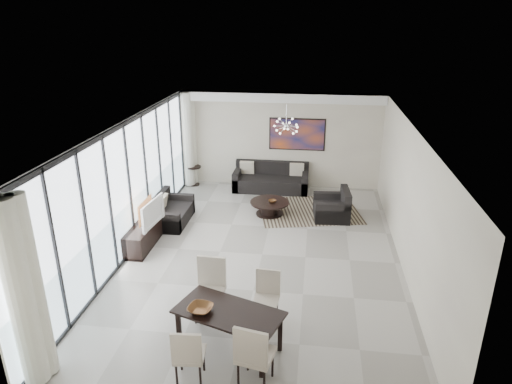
% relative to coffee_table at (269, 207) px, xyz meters
% --- Properties ---
extents(room_shell, '(6.00, 9.00, 2.90)m').
position_rel_coffee_table_xyz_m(room_shell, '(0.54, -2.22, 1.24)').
color(room_shell, '#A8A39B').
rests_on(room_shell, ground).
extents(window_wall, '(0.37, 8.95, 2.90)m').
position_rel_coffee_table_xyz_m(window_wall, '(-2.78, -2.22, 1.26)').
color(window_wall, silver).
rests_on(window_wall, floor).
extents(soffit, '(5.98, 0.40, 0.26)m').
position_rel_coffee_table_xyz_m(soffit, '(0.08, 2.08, 2.56)').
color(soffit, white).
rests_on(soffit, room_shell).
extents(painting, '(1.68, 0.04, 0.98)m').
position_rel_coffee_table_xyz_m(painting, '(0.58, 2.25, 1.44)').
color(painting, '#BD4C1A').
rests_on(painting, room_shell).
extents(chandelier, '(0.66, 0.66, 0.71)m').
position_rel_coffee_table_xyz_m(chandelier, '(0.38, 0.28, 2.15)').
color(chandelier, silver).
rests_on(chandelier, room_shell).
extents(rug, '(3.01, 2.55, 0.01)m').
position_rel_coffee_table_xyz_m(rug, '(1.04, 0.38, -0.20)').
color(rug, black).
rests_on(rug, floor).
extents(coffee_table, '(1.04, 1.04, 0.36)m').
position_rel_coffee_table_xyz_m(coffee_table, '(0.00, 0.00, 0.00)').
color(coffee_table, black).
rests_on(coffee_table, floor).
extents(bowl_coffee, '(0.22, 0.22, 0.07)m').
position_rel_coffee_table_xyz_m(bowl_coffee, '(0.07, -0.04, 0.19)').
color(bowl_coffee, brown).
rests_on(bowl_coffee, coffee_table).
extents(sofa_main, '(2.24, 0.92, 0.82)m').
position_rel_coffee_table_xyz_m(sofa_main, '(-0.15, 1.85, 0.07)').
color(sofa_main, black).
rests_on(sofa_main, floor).
extents(loveseat, '(0.82, 1.45, 0.73)m').
position_rel_coffee_table_xyz_m(loveseat, '(-2.47, -0.83, 0.04)').
color(loveseat, black).
rests_on(loveseat, floor).
extents(armchair, '(0.96, 1.01, 0.79)m').
position_rel_coffee_table_xyz_m(armchair, '(1.67, -0.03, 0.07)').
color(armchair, black).
rests_on(armchair, floor).
extents(side_table, '(0.45, 0.45, 0.61)m').
position_rel_coffee_table_xyz_m(side_table, '(-2.57, 1.93, 0.21)').
color(side_table, black).
rests_on(side_table, floor).
extents(tv_console, '(0.47, 1.68, 0.53)m').
position_rel_coffee_table_xyz_m(tv_console, '(-2.68, -2.08, 0.06)').
color(tv_console, black).
rests_on(tv_console, floor).
extents(television, '(0.25, 1.04, 0.60)m').
position_rel_coffee_table_xyz_m(television, '(-2.52, -2.12, 0.62)').
color(television, gray).
rests_on(television, tv_console).
extents(dining_table, '(1.84, 1.34, 0.69)m').
position_rel_coffee_table_xyz_m(dining_table, '(-0.07, -5.32, 0.40)').
color(dining_table, black).
rests_on(dining_table, floor).
extents(dining_chair_sw, '(0.47, 0.47, 0.94)m').
position_rel_coffee_table_xyz_m(dining_chair_sw, '(-0.50, -6.14, 0.33)').
color(dining_chair_sw, beige).
rests_on(dining_chair_sw, floor).
extents(dining_chair_se, '(0.58, 0.58, 1.07)m').
position_rel_coffee_table_xyz_m(dining_chair_se, '(0.42, -6.10, 0.41)').
color(dining_chair_se, beige).
rests_on(dining_chair_se, floor).
extents(dining_chair_nw, '(0.52, 0.52, 1.10)m').
position_rel_coffee_table_xyz_m(dining_chair_nw, '(-0.56, -4.49, 0.43)').
color(dining_chair_nw, beige).
rests_on(dining_chair_nw, floor).
extents(dining_chair_ne, '(0.46, 0.46, 0.93)m').
position_rel_coffee_table_xyz_m(dining_chair_ne, '(0.43, -4.48, 0.33)').
color(dining_chair_ne, beige).
rests_on(dining_chair_ne, floor).
extents(bowl_dining, '(0.44, 0.44, 0.09)m').
position_rel_coffee_table_xyz_m(bowl_dining, '(-0.51, -5.38, 0.53)').
color(bowl_dining, brown).
rests_on(bowl_dining, dining_table).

